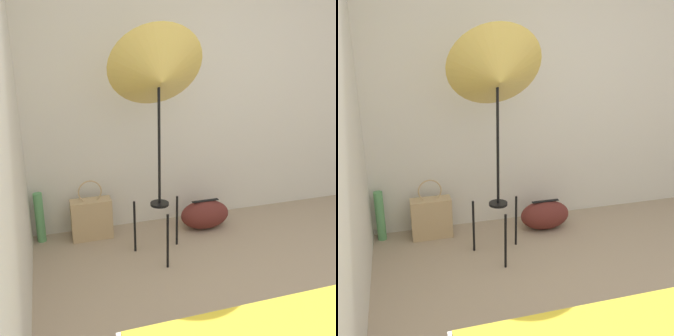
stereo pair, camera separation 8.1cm
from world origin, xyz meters
TOP-DOWN VIEW (x-y plane):
  - wall_back at (0.00, 2.20)m, footprint 8.00×0.05m
  - wall_side_left at (-1.50, 1.00)m, footprint 0.05×8.00m
  - photo_umbrella at (-0.44, 1.53)m, footprint 0.74×0.57m
  - tote_bag at (-0.95, 1.99)m, footprint 0.36×0.15m
  - duffel_bag at (0.11, 1.87)m, footprint 0.48×0.28m
  - paper_roll at (-1.40, 2.07)m, footprint 0.08×0.08m

SIDE VIEW (x-z plane):
  - duffel_bag at x=0.11m, z-range 0.00..0.28m
  - tote_bag at x=-0.95m, z-range -0.09..0.47m
  - paper_roll at x=-1.40m, z-range 0.00..0.46m
  - wall_back at x=0.00m, z-range 0.00..2.60m
  - wall_side_left at x=-1.50m, z-range 0.00..2.60m
  - photo_umbrella at x=-0.44m, z-range 0.55..2.41m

